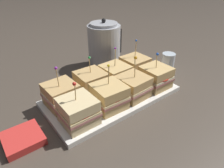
{
  "coord_description": "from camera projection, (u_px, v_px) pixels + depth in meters",
  "views": [
    {
      "loc": [
        -0.4,
        -0.51,
        0.45
      ],
      "look_at": [
        0.0,
        0.0,
        0.06
      ],
      "focal_mm": 32.0,
      "sensor_mm": 36.0,
      "label": 1
    }
  ],
  "objects": [
    {
      "name": "drinking_glass",
      "position": [
        168.0,
        63.0,
        0.96
      ],
      "size": [
        0.06,
        0.06,
        0.09
      ],
      "color": "silver",
      "rests_on": "ground_plane"
    },
    {
      "name": "sandwich_back_center_right",
      "position": [
        115.0,
        75.0,
        0.83
      ],
      "size": [
        0.11,
        0.11,
        0.16
      ],
      "color": "tan",
      "rests_on": "serving_platter"
    },
    {
      "name": "sandwich_back_far_left",
      "position": [
        61.0,
        95.0,
        0.7
      ],
      "size": [
        0.11,
        0.11,
        0.16
      ],
      "color": "tan",
      "rests_on": "serving_platter"
    },
    {
      "name": "sandwich_front_center_left",
      "position": [
        109.0,
        96.0,
        0.69
      ],
      "size": [
        0.11,
        0.11,
        0.16
      ],
      "color": "tan",
      "rests_on": "serving_platter"
    },
    {
      "name": "kettle_steel",
      "position": [
        104.0,
        46.0,
        0.99
      ],
      "size": [
        0.18,
        0.16,
        0.24
      ],
      "color": "#B7BABF",
      "rests_on": "ground_plane"
    },
    {
      "name": "sandwich_back_far_right",
      "position": [
        135.0,
        67.0,
        0.89
      ],
      "size": [
        0.11,
        0.11,
        0.16
      ],
      "color": "tan",
      "rests_on": "serving_platter"
    },
    {
      "name": "napkin_stack",
      "position": [
        23.0,
        139.0,
        0.59
      ],
      "size": [
        0.11,
        0.11,
        0.02
      ],
      "color": "red",
      "rests_on": "ground_plane"
    },
    {
      "name": "serving_platter",
      "position": [
        112.0,
        96.0,
        0.79
      ],
      "size": [
        0.51,
        0.26,
        0.02
      ],
      "color": "white",
      "rests_on": "ground_plane"
    },
    {
      "name": "sandwich_front_center_right",
      "position": [
        133.0,
        86.0,
        0.75
      ],
      "size": [
        0.11,
        0.11,
        0.16
      ],
      "color": "tan",
      "rests_on": "serving_platter"
    },
    {
      "name": "ground_plane",
      "position": [
        112.0,
        98.0,
        0.79
      ],
      "size": [
        6.0,
        6.0,
        0.0
      ],
      "primitive_type": "plane",
      "color": "#4C4238"
    },
    {
      "name": "sandwich_back_center_left",
      "position": [
        91.0,
        83.0,
        0.77
      ],
      "size": [
        0.11,
        0.11,
        0.15
      ],
      "color": "tan",
      "rests_on": "serving_platter"
    },
    {
      "name": "sandwich_front_far_left",
      "position": [
        78.0,
        111.0,
        0.62
      ],
      "size": [
        0.11,
        0.11,
        0.15
      ],
      "color": "beige",
      "rests_on": "serving_platter"
    },
    {
      "name": "sandwich_front_far_right",
      "position": [
        156.0,
        77.0,
        0.81
      ],
      "size": [
        0.11,
        0.11,
        0.15
      ],
      "color": "tan",
      "rests_on": "serving_platter"
    }
  ]
}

